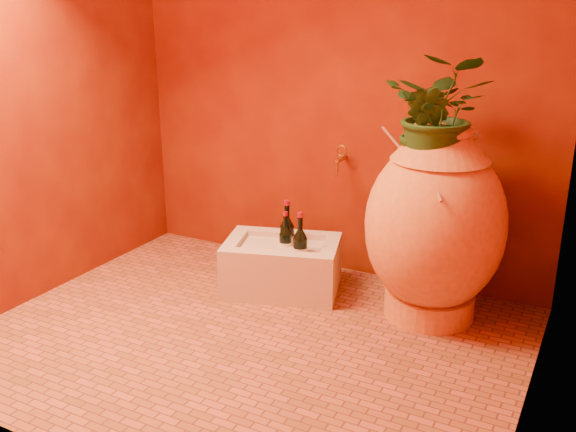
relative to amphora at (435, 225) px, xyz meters
The scene contains 12 objects.
floor 1.07m from the amphora, 136.89° to the right, with size 2.50×2.50×0.00m, color #9C4E33.
wall_back 1.09m from the amphora, 153.24° to the left, with size 2.50×0.02×2.50m, color #5F1005.
wall_left 2.19m from the amphora, 161.52° to the right, with size 0.02×2.00×2.50m, color #5F1005.
wall_right 1.14m from the amphora, 49.47° to the right, with size 0.02×2.00×2.50m, color #5F1005.
amphora is the anchor object (origin of this frame).
stone_basin 0.88m from the amphora, behind, with size 0.71×0.59×0.29m.
wine_bottle_a 0.72m from the amphora, 169.67° to the right, with size 0.08×0.08×0.33m.
wine_bottle_b 0.83m from the amphora, behind, with size 0.07×0.07×0.29m.
wine_bottle_c 0.84m from the amphora, behind, with size 0.08×0.08×0.34m.
wall_tap 0.71m from the amphora, 156.61° to the left, with size 0.07×0.14×0.16m.
plant_main 0.56m from the amphora, 98.07° to the right, with size 0.48×0.42×0.54m, color #194217.
plant_side 0.47m from the amphora, 152.34° to the right, with size 0.24×0.19×0.43m, color #194217.
Camera 1 is at (1.43, -2.31, 1.53)m, focal length 40.00 mm.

